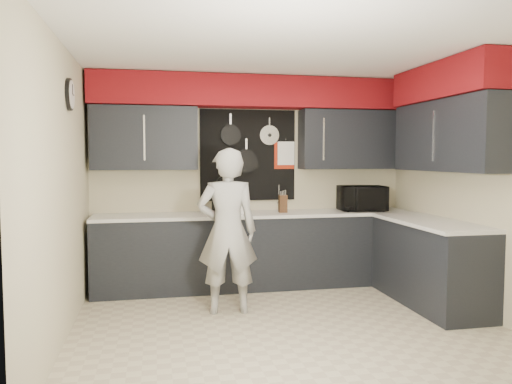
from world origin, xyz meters
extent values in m
plane|color=beige|center=(0.00, 0.00, 0.00)|extent=(4.00, 4.00, 0.00)
cube|color=beige|center=(0.00, 1.75, 1.30)|extent=(4.00, 0.01, 2.60)
cube|color=black|center=(-1.33, 1.59, 1.83)|extent=(1.24, 0.32, 0.75)
cube|color=black|center=(1.28, 1.59, 1.83)|extent=(1.34, 0.32, 0.75)
cube|color=maroon|center=(0.00, 1.57, 2.40)|extent=(3.94, 0.36, 0.38)
cube|color=black|center=(-0.05, 1.74, 1.62)|extent=(1.22, 0.03, 1.15)
cylinder|color=black|center=(-0.28, 1.70, 1.88)|extent=(0.26, 0.04, 0.26)
cylinder|color=black|center=(-0.08, 1.70, 1.55)|extent=(0.30, 0.04, 0.30)
cylinder|color=black|center=(-0.34, 1.70, 1.24)|extent=(0.27, 0.04, 0.27)
cylinder|color=silver|center=(0.22, 1.70, 1.88)|extent=(0.25, 0.02, 0.25)
cube|color=#A8230C|center=(0.42, 1.72, 1.62)|extent=(0.26, 0.01, 0.34)
cube|color=white|center=(0.44, 1.70, 1.65)|extent=(0.22, 0.01, 0.30)
cylinder|color=silver|center=(-0.50, 1.71, 1.13)|extent=(0.01, 0.01, 0.20)
cylinder|color=silver|center=(-0.08, 1.71, 1.13)|extent=(0.01, 0.01, 0.20)
cylinder|color=silver|center=(0.35, 1.71, 1.13)|extent=(0.01, 0.01, 0.20)
cube|color=beige|center=(2.00, 0.00, 1.30)|extent=(0.01, 3.50, 2.60)
cube|color=black|center=(1.84, 0.30, 1.83)|extent=(0.32, 1.70, 0.75)
cube|color=maroon|center=(1.82, 0.30, 2.40)|extent=(0.36, 1.70, 0.38)
cube|color=beige|center=(-2.00, 0.00, 1.30)|extent=(0.01, 3.50, 2.60)
cylinder|color=black|center=(-1.98, 0.40, 2.18)|extent=(0.04, 0.30, 0.30)
cylinder|color=white|center=(-1.96, 0.40, 2.18)|extent=(0.01, 0.26, 0.26)
cube|color=black|center=(0.00, 1.45, 0.44)|extent=(3.90, 0.60, 0.88)
cube|color=white|center=(0.00, 1.44, 0.90)|extent=(3.90, 0.63, 0.04)
cube|color=black|center=(1.70, 0.35, 0.44)|extent=(0.60, 1.60, 0.88)
cube|color=white|center=(1.69, 0.35, 0.90)|extent=(0.63, 1.60, 0.04)
cube|color=black|center=(0.00, 1.19, 0.05)|extent=(3.90, 0.06, 0.10)
imported|color=black|center=(1.36, 1.41, 1.08)|extent=(0.60, 0.43, 0.32)
cube|color=#342110|center=(0.33, 1.41, 1.03)|extent=(0.10, 0.10, 0.21)
cylinder|color=white|center=(-0.18, 1.45, 1.00)|extent=(0.13, 0.13, 0.17)
cube|color=black|center=(-0.45, 1.46, 0.93)|extent=(0.23, 0.26, 0.03)
cube|color=black|center=(-0.45, 1.54, 1.09)|extent=(0.19, 0.11, 0.30)
cube|color=black|center=(-0.45, 1.46, 1.22)|extent=(0.23, 0.26, 0.06)
cylinder|color=black|center=(-0.45, 1.44, 1.02)|extent=(0.11, 0.11, 0.14)
imported|color=#A7A7A5|center=(-0.50, 0.50, 0.85)|extent=(0.65, 0.45, 1.69)
camera|label=1|loc=(-1.22, -4.51, 1.60)|focal=35.00mm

